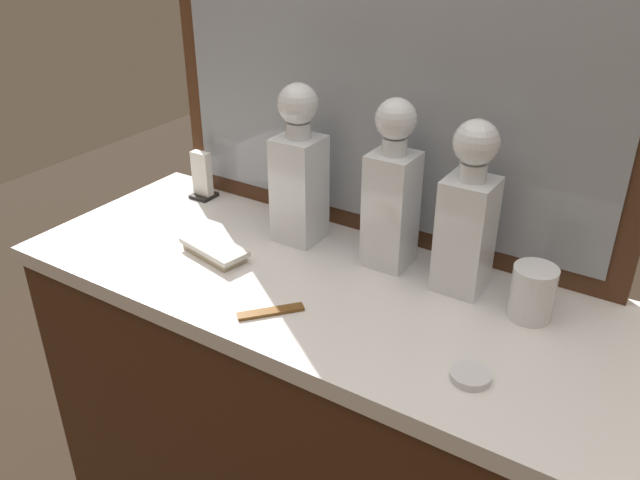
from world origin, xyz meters
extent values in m
cube|color=#472816|center=(0.00, 0.00, 0.45)|extent=(1.13, 0.46, 0.89)
cube|color=white|center=(0.00, 0.00, 0.91)|extent=(1.16, 0.47, 0.03)
cube|color=#472816|center=(0.00, 0.22, 1.26)|extent=(0.98, 0.03, 0.68)
cube|color=gray|center=(0.00, 0.20, 1.26)|extent=(0.90, 0.01, 0.60)
cube|color=white|center=(-0.12, 0.11, 1.03)|extent=(0.09, 0.09, 0.21)
cube|color=brown|center=(-0.12, 0.11, 0.99)|extent=(0.07, 0.07, 0.14)
cylinder|color=white|center=(-0.12, 0.11, 1.15)|extent=(0.05, 0.05, 0.03)
sphere|color=white|center=(-0.12, 0.11, 1.20)|extent=(0.08, 0.08, 0.08)
cube|color=white|center=(0.08, 0.12, 1.03)|extent=(0.08, 0.08, 0.22)
cube|color=brown|center=(0.08, 0.12, 1.01)|extent=(0.07, 0.07, 0.18)
cylinder|color=white|center=(0.08, 0.12, 1.16)|extent=(0.04, 0.04, 0.03)
sphere|color=white|center=(0.08, 0.12, 1.21)|extent=(0.07, 0.07, 0.07)
cube|color=white|center=(0.23, 0.11, 1.03)|extent=(0.08, 0.08, 0.21)
cube|color=brown|center=(0.23, 0.11, 1.00)|extent=(0.07, 0.07, 0.15)
cylinder|color=white|center=(0.23, 0.11, 1.15)|extent=(0.05, 0.05, 0.03)
sphere|color=white|center=(0.23, 0.11, 1.20)|extent=(0.08, 0.08, 0.08)
cylinder|color=white|center=(0.36, 0.09, 0.97)|extent=(0.07, 0.07, 0.09)
cylinder|color=silver|center=(0.36, 0.09, 0.93)|extent=(0.07, 0.07, 0.01)
cube|color=#B7A88C|center=(-0.22, -0.04, 0.93)|extent=(0.14, 0.08, 0.01)
cube|color=beige|center=(-0.22, -0.04, 0.94)|extent=(0.15, 0.09, 0.01)
cylinder|color=silver|center=(0.33, -0.12, 0.93)|extent=(0.06, 0.06, 0.01)
cube|color=brown|center=(-0.01, -0.14, 0.93)|extent=(0.09, 0.10, 0.01)
cube|color=black|center=(-0.42, 0.16, 0.93)|extent=(0.05, 0.05, 0.01)
cube|color=white|center=(-0.42, 0.16, 0.98)|extent=(0.05, 0.02, 0.11)
camera|label=1|loc=(0.55, -0.86, 1.55)|focal=36.77mm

